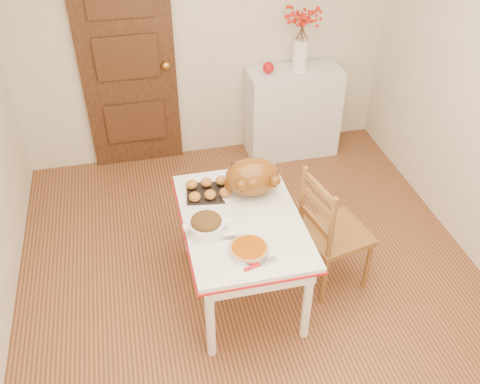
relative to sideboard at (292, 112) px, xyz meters
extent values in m
cube|color=#4E2813|center=(-0.82, -1.78, -0.44)|extent=(3.50, 4.00, 0.00)
cube|color=beige|center=(-0.82, 0.22, 0.81)|extent=(3.50, 0.00, 2.50)
cube|color=black|center=(-1.52, 0.19, 0.59)|extent=(0.85, 0.06, 2.06)
cube|color=silver|center=(0.00, 0.00, 0.00)|extent=(0.89, 0.39, 0.89)
sphere|color=#B20E11|center=(-0.26, 0.00, 0.50)|extent=(0.11, 0.11, 0.11)
cylinder|color=#843900|center=(-0.95, -2.06, 0.28)|extent=(0.27, 0.27, 0.05)
cylinder|color=white|center=(-0.86, -1.25, 0.30)|extent=(0.07, 0.07, 0.10)
camera|label=1|loc=(-1.54, -4.36, 2.55)|focal=39.48mm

